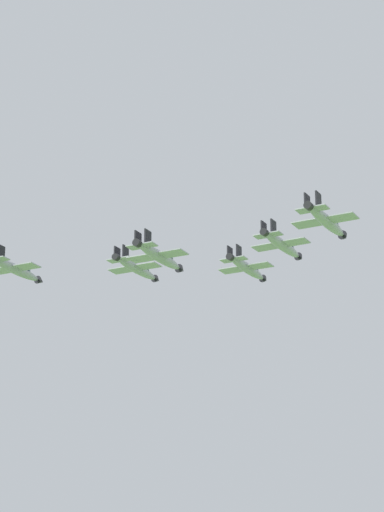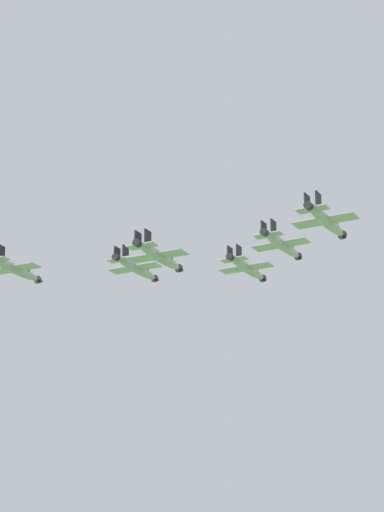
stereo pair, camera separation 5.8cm
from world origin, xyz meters
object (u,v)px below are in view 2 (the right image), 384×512
Objects in this scene: jet_lead at (248,268)px; jet_left_wingman at (137,268)px; jet_right_wingman at (282,245)px; jet_right_outer at (327,221)px; jet_slot_rear at (159,256)px; jet_left_outer at (15,269)px.

jet_lead is 25.44m from jet_left_wingman.
jet_right_wingman is 1.01× the size of jet_right_outer.
jet_left_wingman is at bearing 139.37° from jet_lead.
jet_left_outer is at bearing 88.87° from jet_slot_rear.
jet_lead is 50.88m from jet_left_outer.
jet_left_outer is 0.99× the size of jet_slot_rear.
jet_left_wingman is 0.98× the size of jet_right_wingman.
jet_left_outer is at bearing 139.37° from jet_lead.
jet_right_wingman reaches higher than jet_right_outer.
jet_right_wingman is at bearing -90.44° from jet_left_wingman.
jet_lead is 39.48m from jet_slot_rear.
jet_lead reaches higher than jet_left_outer.
jet_right_outer is 1.00× the size of jet_slot_rear.
jet_left_outer reaches higher than jet_right_outer.
jet_right_wingman is 25.62m from jet_right_outer.
jet_right_wingman is (18.80, -26.75, -0.24)m from jet_left_wingman.
jet_left_wingman is at bearing 39.24° from jet_slot_rear.
jet_lead is 1.06× the size of jet_left_wingman.
jet_slot_rear is (-25.14, 2.32, -5.52)m from jet_right_wingman.
jet_left_outer is 32.79m from jet_slot_rear.
jet_slot_rear is at bearing 179.73° from jet_lead.
jet_right_wingman is (-6.34, -24.44, -3.35)m from jet_lead.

